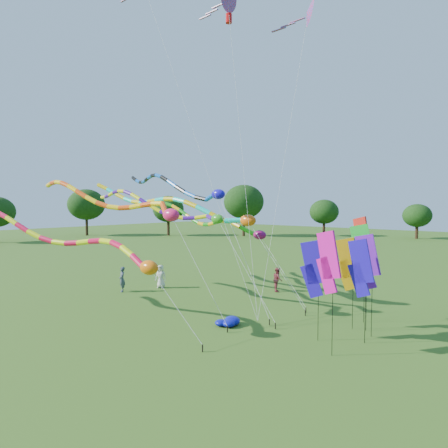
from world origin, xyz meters
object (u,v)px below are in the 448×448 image
Objects in this scene: tube_kite_red at (82,244)px; person_a at (161,276)px; person_c at (278,279)px; person_b at (122,279)px; blue_nylon_heap at (227,321)px; tube_kite_orange at (117,201)px.

tube_kite_red is 8.18m from person_a.
person_b is at bearing 93.99° from person_c.
person_c is (-1.92, 7.69, 0.59)m from blue_nylon_heap.
tube_kite_red is at bearing -21.79° from person_b.
tube_kite_orange is 9.85× the size of person_a.
tube_kite_orange reaches higher than person_b.
blue_nylon_heap is 7.95m from person_c.
person_a reaches higher than blue_nylon_heap.
person_c is at bearing 55.84° from tube_kite_orange.
person_a is (-8.69, 3.34, 0.59)m from blue_nylon_heap.
tube_kite_red is 8.17m from blue_nylon_heap.
tube_kite_orange is 6.80m from person_a.
person_b reaches higher than person_a.
blue_nylon_heap is 0.88× the size of person_c.
person_c is (5.59, 8.59, -5.19)m from tube_kite_orange.
tube_kite_orange is 5.92m from person_b.
person_b is (-3.54, 4.78, -3.01)m from tube_kite_red.
tube_kite_orange is at bearing 110.22° from person_c.
person_c is at bearing 72.38° from person_b.
person_b reaches higher than blue_nylon_heap.
blue_nylon_heap is at bearing -46.13° from person_a.
person_a is at bearing 104.50° from tube_kite_orange.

